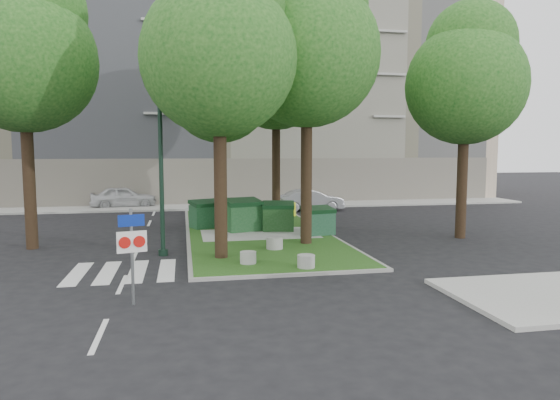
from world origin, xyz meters
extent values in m
plane|color=black|center=(0.00, 0.00, 0.00)|extent=(120.00, 120.00, 0.00)
cube|color=#1F4413|center=(0.50, 8.00, 0.06)|extent=(6.00, 16.00, 0.12)
cube|color=gray|center=(0.50, 8.00, 0.05)|extent=(6.30, 16.30, 0.10)
cube|color=#999993|center=(6.50, -3.50, 0.06)|extent=(5.00, 4.00, 0.12)
cube|color=#999993|center=(0.00, 18.50, 0.06)|extent=(42.00, 3.00, 0.12)
cube|color=silver|center=(-3.75, 1.50, 0.01)|extent=(5.00, 3.00, 0.01)
cube|color=tan|center=(0.00, 26.00, 8.00)|extent=(41.00, 12.00, 16.00)
cylinder|color=black|center=(-1.50, 2.50, 3.08)|extent=(0.44, 0.44, 6.16)
sphere|color=#134A14|center=(-1.50, 2.50, 6.82)|extent=(5.20, 5.20, 5.20)
sphere|color=#134A14|center=(-1.20, 2.70, 8.58)|extent=(3.90, 3.90, 3.90)
cylinder|color=black|center=(2.00, 4.50, 3.36)|extent=(0.44, 0.44, 6.72)
sphere|color=#134A14|center=(2.00, 4.50, 7.44)|extent=(5.60, 5.60, 5.60)
sphere|color=#134A14|center=(2.30, 4.70, 9.36)|extent=(4.20, 4.20, 4.20)
cylinder|color=black|center=(-1.00, 9.00, 2.94)|extent=(0.44, 0.44, 5.88)
sphere|color=#134A14|center=(-1.00, 9.00, 6.51)|extent=(4.80, 4.80, 4.80)
sphere|color=#134A14|center=(-0.70, 9.20, 8.19)|extent=(3.60, 3.60, 3.60)
cylinder|color=black|center=(2.20, 12.00, 3.50)|extent=(0.44, 0.44, 7.00)
sphere|color=#134A14|center=(2.20, 12.00, 7.75)|extent=(5.80, 5.80, 5.80)
sphere|color=#134A14|center=(2.50, 12.20, 9.75)|extent=(4.35, 4.35, 4.35)
cylinder|color=black|center=(-8.50, 6.00, 3.22)|extent=(0.44, 0.44, 6.44)
sphere|color=#134A14|center=(-8.50, 6.00, 7.13)|extent=(5.40, 5.40, 5.40)
sphere|color=#134A14|center=(-8.20, 6.20, 8.97)|extent=(4.05, 4.05, 4.05)
cylinder|color=black|center=(9.00, 5.00, 2.94)|extent=(0.44, 0.44, 5.88)
sphere|color=#134A14|center=(9.00, 5.00, 6.51)|extent=(5.00, 5.00, 5.00)
sphere|color=#134A14|center=(9.30, 5.20, 8.19)|extent=(3.75, 3.75, 3.75)
cube|color=#113E1D|center=(-1.70, 9.28, 0.66)|extent=(1.63, 1.39, 1.08)
cube|color=black|center=(-1.70, 9.28, 1.29)|extent=(1.70, 1.47, 0.31)
cube|color=#124019|center=(-0.10, 7.97, 0.73)|extent=(1.78, 1.44, 1.22)
cube|color=black|center=(-0.10, 7.97, 1.44)|extent=(1.85, 1.53, 0.35)
cube|color=#103510|center=(1.50, 7.73, 0.67)|extent=(1.55, 1.20, 1.09)
cube|color=black|center=(1.50, 7.73, 1.30)|extent=(1.61, 1.27, 0.32)
cube|color=#133F25|center=(3.00, 6.36, 0.63)|extent=(1.44, 1.12, 1.01)
cube|color=black|center=(3.00, 6.36, 1.21)|extent=(1.50, 1.19, 0.29)
cylinder|color=#999994|center=(-0.71, 1.42, 0.31)|extent=(0.53, 0.53, 0.38)
cylinder|color=gray|center=(1.00, 0.50, 0.32)|extent=(0.55, 0.55, 0.40)
cylinder|color=gray|center=(0.57, 3.61, 0.34)|extent=(0.62, 0.62, 0.44)
cylinder|color=#C3D018|center=(3.20, 12.52, 0.49)|extent=(0.43, 0.43, 0.75)
cylinder|color=black|center=(-3.50, 3.75, 2.80)|extent=(0.16, 0.16, 5.61)
cylinder|color=black|center=(-3.50, 3.75, 0.11)|extent=(0.34, 0.34, 0.22)
sphere|color=white|center=(-3.50, 3.75, 5.94)|extent=(0.49, 0.49, 0.49)
cylinder|color=slate|center=(-4.00, -2.00, 1.19)|extent=(0.09, 0.09, 2.39)
cube|color=navy|center=(-4.00, -2.00, 2.10)|extent=(0.61, 0.19, 0.29)
cube|color=white|center=(-4.00, -2.00, 1.58)|extent=(0.70, 0.21, 0.53)
cylinder|color=red|center=(-4.17, -2.00, 1.58)|extent=(0.28, 0.10, 0.29)
cylinder|color=red|center=(-3.83, -2.00, 1.58)|extent=(0.28, 0.10, 0.29)
imported|color=silver|center=(-6.60, 19.50, 0.71)|extent=(4.32, 2.07, 1.42)
imported|color=#93949A|center=(5.05, 15.54, 0.67)|extent=(4.10, 1.53, 1.34)
camera|label=1|loc=(-2.75, -14.43, 3.81)|focal=32.00mm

